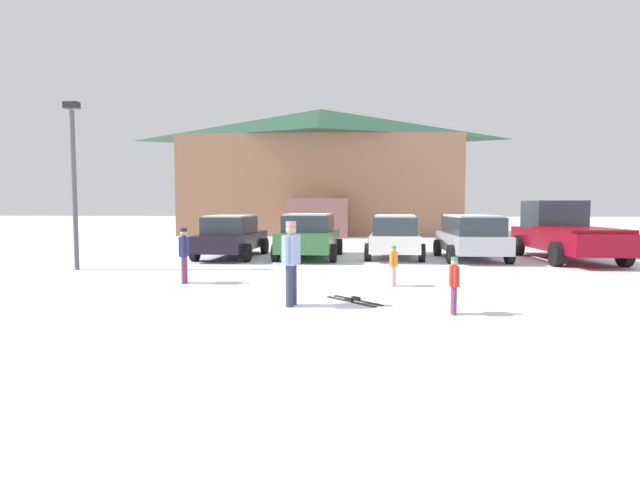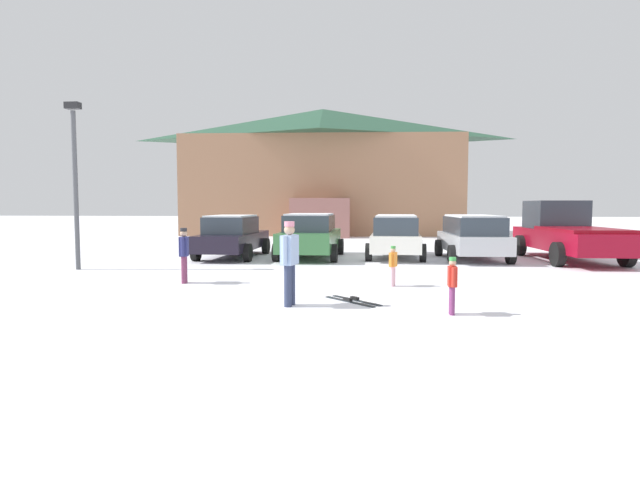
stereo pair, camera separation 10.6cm
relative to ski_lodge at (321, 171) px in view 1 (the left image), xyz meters
The scene contains 13 objects.
ground 28.62m from the ski_lodge, 88.62° to the right, with size 160.00×160.00×0.00m, color white.
ski_lodge is the anchor object (origin of this frame).
parked_black_sedan 16.93m from the ski_lodge, 97.19° to the right, with size 2.21×4.63×1.61m.
parked_green_coupe 16.77m from the ski_lodge, 86.89° to the right, with size 2.37×4.51×1.67m.
parked_white_suv 16.78m from the ski_lodge, 75.55° to the right, with size 2.33×4.71×1.61m.
parked_silver_wagon 18.17m from the ski_lodge, 67.53° to the right, with size 2.26×4.24×1.62m.
pickup_truck 19.43m from the ski_lodge, 57.99° to the right, with size 2.54×5.99×2.15m.
skier_child_in_red_jacket 26.44m from the ski_lodge, 80.11° to the right, with size 0.16×0.39×1.05m.
skier_child_in_orange_jacket 23.29m from the ski_lodge, 80.96° to the right, with size 0.22×0.35×0.99m.
skier_adult_in_blue_parka 25.55m from the ski_lodge, 86.73° to the right, with size 0.33×0.60×1.67m.
skier_teen_in_navy_coat 23.00m from the ski_lodge, 94.19° to the right, with size 0.27×0.51×1.41m.
pair_of_skis 25.23m from the ski_lodge, 83.84° to the right, with size 1.19×1.21×0.08m.
lamp_post 21.22m from the ski_lodge, 106.18° to the right, with size 0.44×0.24×5.08m.
Camera 1 is at (2.11, -6.63, 1.99)m, focal length 28.00 mm.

